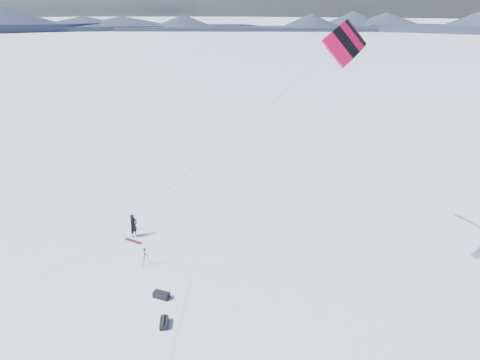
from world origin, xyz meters
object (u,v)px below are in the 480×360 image
Objects in this scene: snowkiter at (135,236)px; gear_bag_b at (164,323)px; tripod at (145,254)px; gear_bag_a at (161,295)px; snowboard at (133,241)px.

snowkiter is 1.91× the size of gear_bag_b.
tripod reaches higher than gear_bag_b.
gear_bag_b is at bearing -131.06° from snowkiter.
gear_bag_b is (1.50, -1.47, -0.01)m from gear_bag_a.
gear_bag_a is at bearing -34.79° from snowboard.
gear_bag_a reaches higher than snowboard.
snowboard is 1.20× the size of tripod.
tripod reaches higher than snowboard.
snowkiter reaches higher than gear_bag_a.
snowkiter is at bearing 124.31° from snowboard.
gear_bag_a is at bearing -62.17° from tripod.
tripod is 1.22× the size of gear_bag_a.
snowkiter is at bearing 115.80° from tripod.
gear_bag_a is (2.83, -1.76, -0.56)m from tripod.
snowkiter is 9.04m from gear_bag_b.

